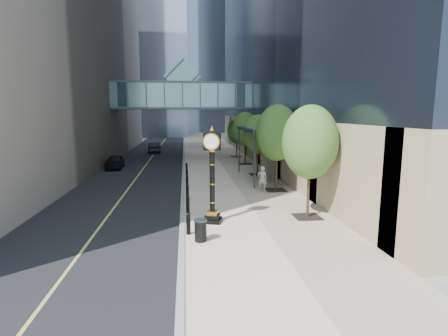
% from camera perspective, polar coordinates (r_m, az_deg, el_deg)
% --- Properties ---
extents(ground, '(320.00, 320.00, 0.00)m').
position_cam_1_polar(ground, '(15.58, 4.43, -11.81)').
color(ground, gray).
rests_on(ground, ground).
extents(road, '(8.00, 180.00, 0.02)m').
position_cam_1_polar(road, '(54.74, -10.74, 3.07)').
color(road, black).
rests_on(road, ground).
extents(sidewalk, '(8.00, 180.00, 0.06)m').
position_cam_1_polar(sidewalk, '(54.70, -2.34, 3.24)').
color(sidewalk, beige).
rests_on(sidewalk, ground).
extents(curb, '(0.25, 180.00, 0.07)m').
position_cam_1_polar(curb, '(54.57, -6.54, 3.18)').
color(curb, gray).
rests_on(curb, ground).
extents(distant_tower_c, '(22.00, 22.00, 65.00)m').
position_cam_1_polar(distant_tower_c, '(137.02, -8.05, 20.28)').
color(distant_tower_c, '#94A1BA').
rests_on(distant_tower_c, ground).
extents(skywalk, '(17.00, 4.20, 5.80)m').
position_cam_1_polar(skywalk, '(42.35, -6.77, 11.91)').
color(skywalk, slate).
rests_on(skywalk, ground).
extents(entrance_canopy, '(3.00, 8.00, 4.38)m').
position_cam_1_polar(entrance_canopy, '(29.01, 6.16, 6.32)').
color(entrance_canopy, '#383F44').
rests_on(entrance_canopy, ground).
extents(bollard_row, '(0.20, 16.20, 0.90)m').
position_cam_1_polar(bollard_row, '(23.83, -6.02, -3.20)').
color(bollard_row, black).
rests_on(bollard_row, sidewalk).
extents(street_trees, '(2.94, 28.57, 6.05)m').
position_cam_1_polar(street_trees, '(29.13, 6.35, 5.65)').
color(street_trees, black).
rests_on(street_trees, sidewalk).
extents(street_clock, '(1.10, 1.10, 4.73)m').
position_cam_1_polar(street_clock, '(17.37, -1.94, -2.35)').
color(street_clock, black).
rests_on(street_clock, sidewalk).
extents(trash_bin, '(0.69, 0.69, 0.90)m').
position_cam_1_polar(trash_bin, '(15.24, -3.85, -10.24)').
color(trash_bin, black).
rests_on(trash_bin, sidewalk).
extents(pedestrian, '(0.74, 0.56, 1.81)m').
position_cam_1_polar(pedestrian, '(24.53, 6.25, -1.76)').
color(pedestrian, '#A3A095').
rests_on(pedestrian, sidewalk).
extents(car_near, '(1.75, 3.99, 1.34)m').
position_cam_1_polar(car_near, '(36.49, -17.40, 0.97)').
color(car_near, black).
rests_on(car_near, road).
extents(car_far, '(1.66, 4.41, 1.44)m').
position_cam_1_polar(car_far, '(49.87, -11.25, 3.33)').
color(car_far, black).
rests_on(car_far, road).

